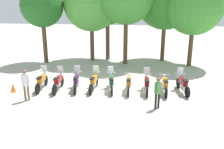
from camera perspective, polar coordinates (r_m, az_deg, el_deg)
The scene contains 18 objects.
ground_plane at distance 14.53m, azimuth -0.27°, elevation -3.97°, with size 80.00×80.00×0.00m, color #BCB7A8.
motorcycle_0 at distance 15.32m, azimuth -16.23°, elevation -1.50°, with size 0.62×2.19×1.37m.
motorcycle_1 at distance 14.90m, azimuth -12.55°, elevation -1.74°, with size 0.62×2.19×1.37m.
motorcycle_2 at distance 14.82m, azimuth -8.39°, elevation -1.61°, with size 0.65×2.17×1.37m.
motorcycle_3 at distance 14.64m, azimuth -4.31°, elevation -1.71°, with size 0.62×2.19×1.37m.
motorcycle_4 at distance 14.50m, azimuth -0.23°, elevation -1.84°, with size 0.68×2.17×1.37m.
motorcycle_5 at distance 14.35m, azimuth 3.94°, elevation -2.15°, with size 0.62×2.19×0.99m.
motorcycle_6 at distance 14.35m, azimuth 8.15°, elevation -2.22°, with size 0.62×2.19×1.37m.
motorcycle_7 at distance 14.43m, azimuth 12.33°, elevation -2.41°, with size 0.62×2.19×0.99m.
motorcycle_8 at distance 14.79m, azimuth 16.31°, elevation -2.18°, with size 0.68×2.17×1.37m.
person_0 at distance 13.68m, azimuth -19.71°, elevation -1.79°, with size 0.40×0.30×1.75m.
person_1 at distance 12.17m, azimuth 10.73°, elevation -3.75°, with size 0.39×0.30×1.64m.
tree_0 at distance 21.38m, azimuth -16.18°, elevation 15.14°, with size 3.48×3.48×6.51m.
tree_1 at distance 21.52m, azimuth -4.93°, elevation 16.31°, with size 4.74×4.74×7.34m.
tree_2 at distance 21.77m, azimuth -1.08°, elevation 16.63°, with size 3.88×3.88×7.02m.
tree_4 at distance 21.87m, azimuth 12.52°, elevation 16.60°, with size 4.91×4.91×7.65m.
tree_5 at distance 20.55m, azimuth 18.84°, elevation 14.93°, with size 4.50×4.50×7.02m.
traffic_cone at distance 15.50m, azimuth -22.27°, elevation -2.85°, with size 0.32×0.32×0.55m, color orange.
Camera 1 is at (1.94, -13.42, 5.22)m, focal length 38.83 mm.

